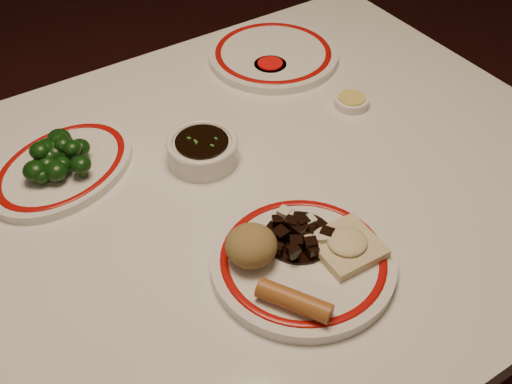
% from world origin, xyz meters
% --- Properties ---
extents(dining_table, '(1.20, 0.90, 0.75)m').
position_xyz_m(dining_table, '(0.00, 0.00, 0.66)').
color(dining_table, silver).
rests_on(dining_table, ground).
extents(main_plate, '(0.34, 0.34, 0.02)m').
position_xyz_m(main_plate, '(0.00, -0.18, 0.76)').
color(main_plate, white).
rests_on(main_plate, dining_table).
extents(rice_mound, '(0.07, 0.07, 0.05)m').
position_xyz_m(rice_mound, '(-0.06, -0.14, 0.79)').
color(rice_mound, olive).
rests_on(rice_mound, main_plate).
extents(spring_roll, '(0.07, 0.10, 0.03)m').
position_xyz_m(spring_roll, '(-0.06, -0.24, 0.78)').
color(spring_roll, '#A86229').
rests_on(spring_roll, main_plate).
extents(fried_wonton, '(0.09, 0.09, 0.02)m').
position_xyz_m(fried_wonton, '(0.06, -0.20, 0.78)').
color(fried_wonton, beige).
rests_on(fried_wonton, main_plate).
extents(stirfry_heap, '(0.10, 0.10, 0.03)m').
position_xyz_m(stirfry_heap, '(0.02, -0.15, 0.78)').
color(stirfry_heap, black).
rests_on(stirfry_heap, main_plate).
extents(broccoli_plate, '(0.32, 0.30, 0.02)m').
position_xyz_m(broccoli_plate, '(-0.21, 0.20, 0.76)').
color(broccoli_plate, white).
rests_on(broccoli_plate, dining_table).
extents(broccoli_pile, '(0.12, 0.11, 0.05)m').
position_xyz_m(broccoli_pile, '(-0.21, 0.19, 0.79)').
color(broccoli_pile, '#23471C').
rests_on(broccoli_pile, broccoli_plate).
extents(soy_bowl, '(0.12, 0.12, 0.04)m').
position_xyz_m(soy_bowl, '(-0.00, 0.09, 0.77)').
color(soy_bowl, white).
rests_on(soy_bowl, dining_table).
extents(sweet_sour_dish, '(0.06, 0.06, 0.02)m').
position_xyz_m(sweet_sour_dish, '(0.24, 0.26, 0.76)').
color(sweet_sour_dish, white).
rests_on(sweet_sour_dish, dining_table).
extents(mustard_dish, '(0.06, 0.06, 0.02)m').
position_xyz_m(mustard_dish, '(0.30, 0.08, 0.76)').
color(mustard_dish, white).
rests_on(mustard_dish, dining_table).
extents(far_plate, '(0.34, 0.34, 0.02)m').
position_xyz_m(far_plate, '(0.28, 0.29, 0.76)').
color(far_plate, white).
rests_on(far_plate, dining_table).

